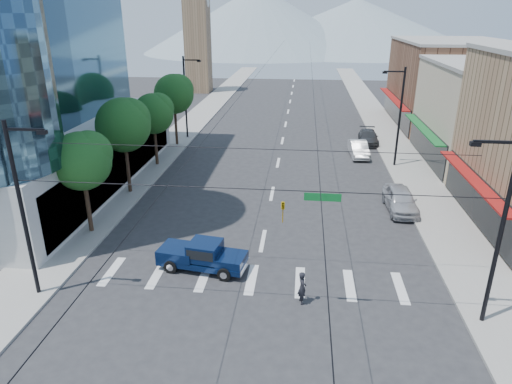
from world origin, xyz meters
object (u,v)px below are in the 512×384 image
pickup_truck (202,255)px  parked_car_far (368,137)px  pedestrian (302,288)px  parked_car_mid (359,149)px  parked_car_near (400,200)px

pickup_truck → parked_car_far: size_ratio=1.05×
pedestrian → parked_car_mid: size_ratio=0.37×
parked_car_mid → pedestrian: bearing=-104.8°
parked_car_mid → parked_car_far: 5.20m
parked_car_near → parked_car_mid: 13.26m
parked_car_near → parked_car_mid: parked_car_near is taller
parked_car_mid → parked_car_far: (1.56, 4.96, -0.05)m
pickup_truck → parked_car_near: size_ratio=1.05×
parked_car_near → parked_car_far: parked_car_near is taller
pickup_truck → parked_car_near: bearing=46.1°
parked_car_near → pickup_truck: bearing=-144.6°
pickup_truck → parked_car_mid: (10.84, 22.59, -0.12)m
pickup_truck → parked_car_far: bearing=74.8°
pedestrian → parked_car_mid: (5.29, 25.23, -0.10)m
parked_car_near → pedestrian: bearing=-121.5°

